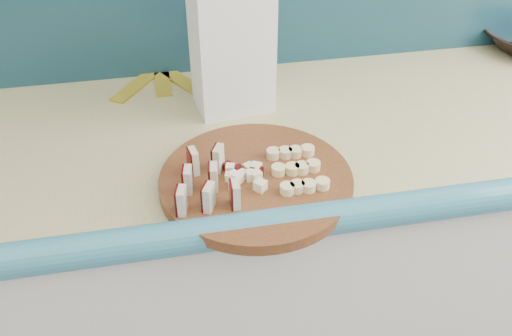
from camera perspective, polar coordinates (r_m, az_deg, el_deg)
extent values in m
cube|color=silver|center=(1.51, -0.85, -11.09)|extent=(2.20, 0.60, 0.88)
cube|color=#C7BB74|center=(1.21, -1.04, 3.33)|extent=(2.20, 0.60, 0.03)
cube|color=teal|center=(0.98, 2.05, -6.38)|extent=(2.20, 0.06, 0.03)
cylinder|color=#4D2810|center=(1.04, 0.00, -1.36)|extent=(0.36, 0.36, 0.02)
cube|color=beige|center=(0.95, -7.40, -3.27)|extent=(0.01, 0.03, 0.05)
cube|color=#410406|center=(0.95, -7.87, -3.32)|extent=(0.00, 0.03, 0.05)
cube|color=beige|center=(0.99, -6.79, -1.20)|extent=(0.01, 0.03, 0.05)
cube|color=#410406|center=(0.99, -7.24, -1.26)|extent=(0.00, 0.03, 0.05)
cube|color=beige|center=(1.04, -6.23, 0.69)|extent=(0.01, 0.03, 0.05)
cube|color=#410406|center=(1.04, -6.66, 0.64)|extent=(0.00, 0.03, 0.05)
cube|color=beige|center=(0.96, -4.70, -2.96)|extent=(0.01, 0.03, 0.05)
cube|color=#410406|center=(0.95, -5.18, -3.01)|extent=(0.00, 0.03, 0.05)
cube|color=beige|center=(1.00, -4.21, -0.91)|extent=(0.01, 0.03, 0.05)
cube|color=#410406|center=(1.00, -4.66, -0.96)|extent=(0.00, 0.03, 0.05)
cube|color=beige|center=(1.04, -3.76, 0.97)|extent=(0.01, 0.03, 0.05)
cube|color=#410406|center=(1.04, -4.19, 0.92)|extent=(0.00, 0.03, 0.05)
cube|color=beige|center=(0.96, -2.03, -2.64)|extent=(0.01, 0.03, 0.05)
cube|color=#410406|center=(0.96, -2.50, -2.70)|extent=(0.00, 0.03, 0.05)
cube|color=#FBF1C8|center=(1.03, -0.76, -0.58)|extent=(0.02, 0.02, 0.02)
cube|color=#FBF1C8|center=(1.03, -0.49, -0.36)|extent=(0.02, 0.02, 0.02)
cube|color=#410406|center=(1.04, -0.49, -0.03)|extent=(0.02, 0.02, 0.02)
cube|color=#FBF1C8|center=(1.03, -1.05, -0.32)|extent=(0.02, 0.02, 0.02)
cube|color=#FBF1C8|center=(1.04, -1.31, -0.09)|extent=(0.02, 0.02, 0.02)
cube|color=#FBF1C8|center=(1.04, -1.84, 0.03)|extent=(0.02, 0.02, 0.02)
cube|color=#FBF1C8|center=(1.03, -1.66, -0.42)|extent=(0.02, 0.02, 0.02)
cube|color=#FBF1C8|center=(1.03, -2.13, -0.50)|extent=(0.02, 0.02, 0.02)
cube|color=#410406|center=(1.02, -2.53, -0.78)|extent=(0.02, 0.02, 0.02)
cube|color=#FBF1C8|center=(1.02, -1.76, -0.87)|extent=(0.02, 0.02, 0.02)
cube|color=#FBF1C8|center=(1.01, -1.80, -1.19)|extent=(0.02, 0.02, 0.02)
cube|color=#FBF1C8|center=(1.02, -1.26, -0.88)|extent=(0.02, 0.02, 0.02)
cube|color=#FBF1C8|center=(1.01, -1.03, -1.12)|extent=(0.02, 0.02, 0.02)
cube|color=#FBF1C8|center=(1.01, -0.52, -1.25)|extent=(0.02, 0.02, 0.02)
cube|color=#410406|center=(1.02, -0.75, -0.81)|extent=(0.02, 0.02, 0.02)
cube|color=#FBF1C8|center=(1.02, -0.29, -0.74)|extent=(0.02, 0.02, 0.02)
cylinder|color=beige|center=(1.00, 3.06, -2.09)|extent=(0.03, 0.03, 0.02)
cylinder|color=beige|center=(1.00, 4.25, -1.94)|extent=(0.03, 0.03, 0.02)
cylinder|color=beige|center=(1.01, 5.42, -1.80)|extent=(0.03, 0.03, 0.02)
cylinder|color=beige|center=(1.01, 6.58, -1.65)|extent=(0.03, 0.03, 0.02)
cylinder|color=beige|center=(1.04, 2.40, -0.25)|extent=(0.03, 0.03, 0.02)
cylinder|color=beige|center=(1.04, 3.54, -0.12)|extent=(0.03, 0.03, 0.02)
cylinder|color=beige|center=(1.05, 4.67, 0.01)|extent=(0.03, 0.03, 0.02)
cylinder|color=beige|center=(1.05, 5.79, 0.14)|extent=(0.03, 0.03, 0.02)
cylinder|color=beige|center=(1.08, 1.79, 1.44)|extent=(0.03, 0.03, 0.02)
cylinder|color=beige|center=(1.08, 2.89, 1.56)|extent=(0.03, 0.03, 0.02)
cylinder|color=beige|center=(1.09, 3.98, 1.68)|extent=(0.03, 0.03, 0.02)
cylinder|color=beige|center=(1.09, 5.06, 1.80)|extent=(0.03, 0.03, 0.02)
cube|color=white|center=(1.22, -2.42, 11.83)|extent=(0.17, 0.13, 0.27)
cube|color=gold|center=(1.38, -11.87, 8.10)|extent=(0.12, 0.16, 0.01)
cube|color=gold|center=(1.40, -9.36, 8.80)|extent=(0.04, 0.16, 0.01)
cube|color=gold|center=(1.37, -7.12, 8.44)|extent=(0.11, 0.16, 0.01)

